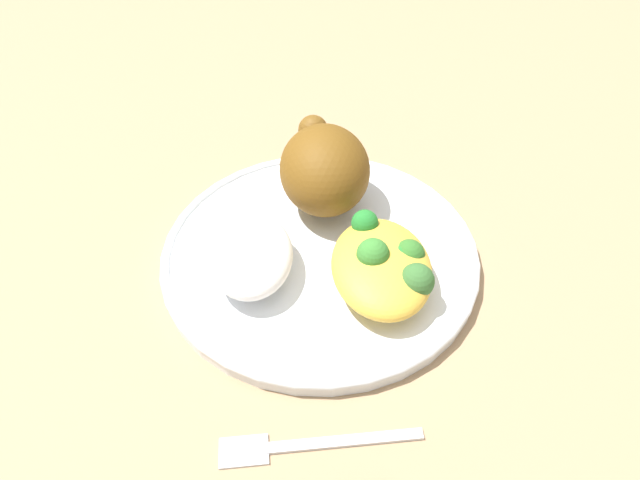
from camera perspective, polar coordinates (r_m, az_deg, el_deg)
The scene contains 6 objects.
ground_plane at distance 0.54m, azimuth 0.00°, elevation -1.95°, with size 2.00×2.00×0.00m, color #A1815E.
plate at distance 0.53m, azimuth 0.00°, elevation -1.34°, with size 0.28×0.28×0.02m.
roasted_chicken at distance 0.55m, azimuth 0.40°, elevation 6.88°, with size 0.11×0.08×0.08m.
rice_pile at distance 0.50m, azimuth -6.66°, elevation -1.39°, with size 0.10×0.07×0.04m, color white.
mac_cheese_with_broccoli at distance 0.49m, azimuth 6.18°, elevation -2.38°, with size 0.11×0.08×0.04m.
fork at distance 0.43m, azimuth -1.10°, elevation -18.95°, with size 0.02×0.14×0.01m.
Camera 1 is at (-0.37, 0.02, 0.39)m, focal length 33.39 mm.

